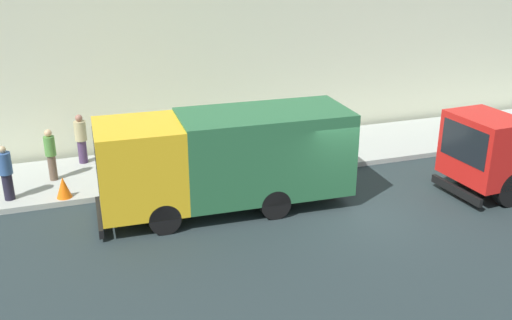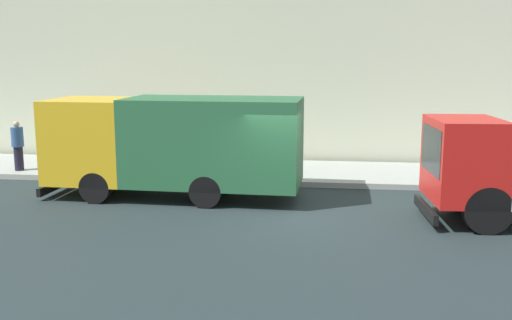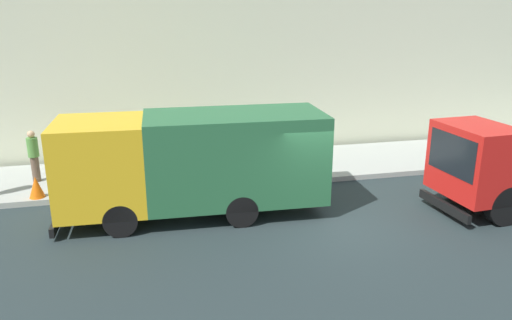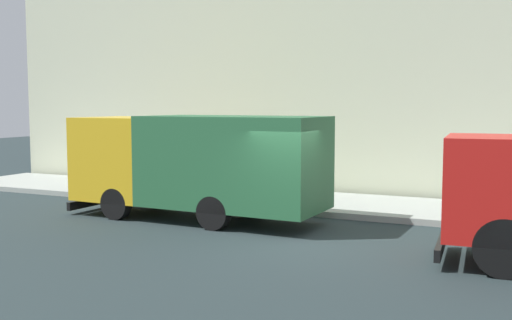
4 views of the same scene
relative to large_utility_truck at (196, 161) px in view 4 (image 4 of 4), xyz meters
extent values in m
plane|color=#243132|center=(-1.37, -3.42, -1.59)|extent=(80.00, 80.00, 0.00)
cube|color=#A7ACA4|center=(3.47, -3.42, -1.50)|extent=(3.70, 30.00, 0.17)
cube|color=beige|center=(5.82, -3.42, 3.23)|extent=(0.50, 30.00, 9.64)
cube|color=gold|center=(0.08, 2.39, 0.01)|extent=(2.39, 2.34, 2.32)
cube|color=black|center=(0.12, 3.50, 0.28)|extent=(1.94, 0.13, 1.30)
cube|color=#29643B|center=(-0.04, -1.14, 0.04)|extent=(2.48, 4.87, 2.39)
cube|color=black|center=(0.12, 3.58, -1.35)|extent=(2.22, 0.20, 0.24)
cylinder|color=black|center=(-0.94, 1.97, -1.16)|extent=(0.33, 0.87, 0.86)
cylinder|color=black|center=(1.07, 1.90, -1.16)|extent=(0.33, 0.87, 0.86)
cylinder|color=black|center=(-1.04, -1.10, -1.16)|extent=(0.33, 0.87, 0.86)
cylinder|color=black|center=(0.97, -1.17, -1.16)|extent=(0.33, 0.87, 0.86)
cube|color=red|center=(-1.61, -7.50, -0.06)|extent=(2.28, 1.70, 1.96)
cube|color=black|center=(-1.66, -6.74, 0.18)|extent=(1.83, 0.18, 1.10)
cube|color=black|center=(-1.67, -6.66, -1.28)|extent=(2.10, 0.26, 0.24)
cylinder|color=black|center=(-2.53, -7.87, -1.04)|extent=(0.37, 1.12, 1.10)
cylinder|color=black|center=(-0.65, -7.75, -1.04)|extent=(0.37, 1.12, 1.10)
cylinder|color=#463154|center=(4.69, 3.72, -1.01)|extent=(0.36, 0.36, 0.80)
cylinder|color=tan|center=(4.69, 3.72, -0.28)|extent=(0.49, 0.49, 0.67)
sphere|color=#956352|center=(4.69, 3.72, 0.17)|extent=(0.23, 0.23, 0.23)
cylinder|color=black|center=(2.29, 5.95, -1.01)|extent=(0.32, 0.32, 0.81)
cylinder|color=#33568B|center=(2.29, 5.95, -0.29)|extent=(0.43, 0.43, 0.64)
sphere|color=tan|center=(2.29, 5.95, 0.14)|extent=(0.21, 0.21, 0.21)
cylinder|color=brown|center=(3.43, 4.70, -1.00)|extent=(0.35, 0.35, 0.82)
cylinder|color=#528D3E|center=(3.43, 4.70, -0.28)|extent=(0.47, 0.47, 0.62)
sphere|color=tan|center=(3.43, 4.70, 0.14)|extent=(0.23, 0.23, 0.23)
cone|color=orange|center=(1.91, 4.43, -1.09)|extent=(0.45, 0.45, 0.64)
cylinder|color=#4C5156|center=(1.97, 0.71, -0.24)|extent=(0.08, 0.08, 2.34)
cube|color=blue|center=(1.97, 0.73, 0.68)|extent=(0.44, 0.03, 0.36)
camera|label=1|loc=(-14.67, 4.15, 5.74)|focal=40.60mm
camera|label=2|loc=(-15.83, -4.25, 2.42)|focal=41.14mm
camera|label=3|loc=(-12.86, 1.25, 3.94)|focal=34.88mm
camera|label=4|loc=(-14.09, -8.26, 1.54)|focal=42.36mm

